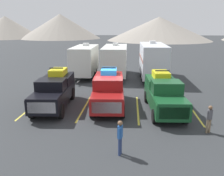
# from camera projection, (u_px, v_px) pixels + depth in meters

# --- Properties ---
(ground_plane) EXTENTS (240.00, 240.00, 0.00)m
(ground_plane) POSITION_uv_depth(u_px,v_px,m) (112.00, 105.00, 17.12)
(ground_plane) COLOR #2D3033
(pickup_truck_a) EXTENTS (2.36, 5.75, 2.68)m
(pickup_truck_a) POSITION_uv_depth(u_px,v_px,m) (55.00, 90.00, 16.45)
(pickup_truck_a) COLOR black
(pickup_truck_a) RESTS_ON ground
(pickup_truck_b) EXTENTS (2.47, 5.79, 2.67)m
(pickup_truck_b) POSITION_uv_depth(u_px,v_px,m) (108.00, 90.00, 16.57)
(pickup_truck_b) COLOR maroon
(pickup_truck_b) RESTS_ON ground
(pickup_truck_c) EXTENTS (2.37, 5.85, 2.62)m
(pickup_truck_c) POSITION_uv_depth(u_px,v_px,m) (164.00, 93.00, 15.74)
(pickup_truck_c) COLOR #144723
(pickup_truck_c) RESTS_ON ground
(lot_stripe_a) EXTENTS (0.12, 5.50, 0.01)m
(lot_stripe_a) POSITION_uv_depth(u_px,v_px,m) (33.00, 106.00, 16.85)
(lot_stripe_a) COLOR gold
(lot_stripe_a) RESTS_ON ground
(lot_stripe_b) EXTENTS (0.12, 5.50, 0.01)m
(lot_stripe_b) POSITION_uv_depth(u_px,v_px,m) (84.00, 107.00, 16.56)
(lot_stripe_b) COLOR gold
(lot_stripe_b) RESTS_ON ground
(lot_stripe_c) EXTENTS (0.12, 5.50, 0.01)m
(lot_stripe_c) POSITION_uv_depth(u_px,v_px,m) (138.00, 109.00, 16.27)
(lot_stripe_c) COLOR gold
(lot_stripe_c) RESTS_ON ground
(lot_stripe_d) EXTENTS (0.12, 5.50, 0.01)m
(lot_stripe_d) POSITION_uv_depth(u_px,v_px,m) (193.00, 110.00, 15.97)
(lot_stripe_d) COLOR gold
(lot_stripe_d) RESTS_ON ground
(camper_trailer_a) EXTENTS (2.41, 7.46, 3.67)m
(camper_trailer_a) POSITION_uv_depth(u_px,v_px,m) (85.00, 60.00, 25.89)
(camper_trailer_a) COLOR silver
(camper_trailer_a) RESTS_ON ground
(camper_trailer_b) EXTENTS (2.63, 8.34, 3.68)m
(camper_trailer_b) POSITION_uv_depth(u_px,v_px,m) (115.00, 59.00, 25.95)
(camper_trailer_b) COLOR silver
(camper_trailer_b) RESTS_ON ground
(camper_trailer_c) EXTENTS (2.57, 8.55, 3.98)m
(camper_trailer_c) POSITION_uv_depth(u_px,v_px,m) (153.00, 59.00, 24.86)
(camper_trailer_c) COLOR silver
(camper_trailer_c) RESTS_ON ground
(person_b) EXTENTS (0.24, 0.35, 1.63)m
(person_b) POSITION_uv_depth(u_px,v_px,m) (120.00, 135.00, 10.32)
(person_b) COLOR navy
(person_b) RESTS_ON ground
(person_c) EXTENTS (0.33, 0.25, 1.55)m
(person_c) POSITION_uv_depth(u_px,v_px,m) (209.00, 117.00, 12.45)
(person_c) COLOR #726047
(person_c) RESTS_ON ground
(mountain_ridge) EXTENTS (135.00, 46.76, 10.15)m
(mountain_ridge) POSITION_uv_depth(u_px,v_px,m) (120.00, 27.00, 92.69)
(mountain_ridge) COLOR gray
(mountain_ridge) RESTS_ON ground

